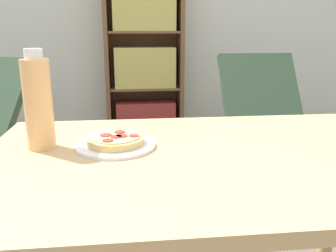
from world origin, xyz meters
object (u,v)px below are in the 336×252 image
object	(u,v)px
pizza_on_plate	(115,142)
bookshelf	(144,65)
lounge_chair_far	(266,139)
drink_bottle	(38,103)

from	to	relation	value
pizza_on_plate	bookshelf	bearing A→B (deg)	85.45
lounge_chair_far	bookshelf	world-z (taller)	bookshelf
bookshelf	pizza_on_plate	bearing A→B (deg)	-94.55
pizza_on_plate	drink_bottle	bearing A→B (deg)	175.45
drink_bottle	lounge_chair_far	world-z (taller)	drink_bottle
pizza_on_plate	lounge_chair_far	distance (m)	1.81
pizza_on_plate	lounge_chair_far	world-z (taller)	lounge_chair_far
drink_bottle	bookshelf	size ratio (longest dim) A/B	0.18
pizza_on_plate	lounge_chair_far	xyz separation A→B (m)	(1.03, 1.41, -0.47)
bookshelf	lounge_chair_far	bearing A→B (deg)	-47.95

